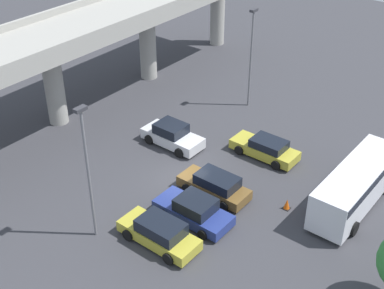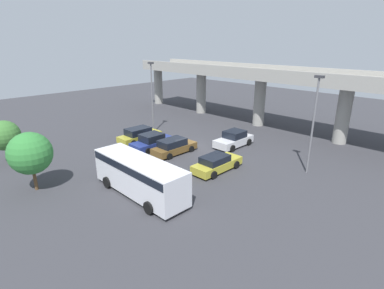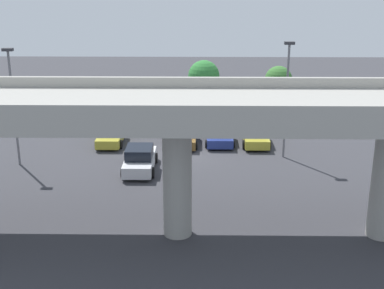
{
  "view_description": "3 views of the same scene",
  "coord_description": "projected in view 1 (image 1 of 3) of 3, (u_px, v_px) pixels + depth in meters",
  "views": [
    {
      "loc": [
        -22.02,
        -18.09,
        20.96
      ],
      "look_at": [
        2.11,
        1.03,
        1.4
      ],
      "focal_mm": 50.0,
      "sensor_mm": 36.0,
      "label": 1
    },
    {
      "loc": [
        21.12,
        -20.88,
        10.62
      ],
      "look_at": [
        0.94,
        -0.74,
        0.74
      ],
      "focal_mm": 28.0,
      "sensor_mm": 36.0,
      "label": 2
    },
    {
      "loc": [
        -1.11,
        37.5,
        13.13
      ],
      "look_at": [
        -0.58,
        1.88,
        1.31
      ],
      "focal_mm": 50.0,
      "sensor_mm": 36.0,
      "label": 3
    }
  ],
  "objects": [
    {
      "name": "traffic_cone",
      "position": [
        287.0,
        204.0,
        32.69
      ],
      "size": [
        0.44,
        0.44,
        0.7
      ],
      "color": "black",
      "rests_on": "ground_plane"
    },
    {
      "name": "shuttle_bus",
      "position": [
        357.0,
        183.0,
        32.37
      ],
      "size": [
        8.39,
        2.65,
        2.69
      ],
      "rotation": [
        0.0,
        0.0,
        3.14
      ],
      "color": "silver",
      "rests_on": "ground_plane"
    },
    {
      "name": "parked_car_4",
      "position": [
        266.0,
        148.0,
        37.4
      ],
      "size": [
        2.05,
        4.85,
        1.43
      ],
      "rotation": [
        0.0,
        0.0,
        1.57
      ],
      "color": "gold",
      "rests_on": "ground_plane"
    },
    {
      "name": "highway_overpass",
      "position": [
        49.0,
        51.0,
        38.73
      ],
      "size": [
        43.27,
        6.26,
        7.63
      ],
      "color": "#9E9B93",
      "rests_on": "ground_plane"
    },
    {
      "name": "parked_car_1",
      "position": [
        194.0,
        210.0,
        31.63
      ],
      "size": [
        2.25,
        4.82,
        1.58
      ],
      "rotation": [
        0.0,
        0.0,
        1.57
      ],
      "color": "navy",
      "rests_on": "ground_plane"
    },
    {
      "name": "parked_car_3",
      "position": [
        172.0,
        135.0,
        38.67
      ],
      "size": [
        2.17,
        4.63,
        1.68
      ],
      "rotation": [
        0.0,
        0.0,
        -1.57
      ],
      "color": "silver",
      "rests_on": "ground_plane"
    },
    {
      "name": "lamp_post_mid_lot",
      "position": [
        251.0,
        51.0,
        41.68
      ],
      "size": [
        0.7,
        0.35,
        8.13
      ],
      "color": "slate",
      "rests_on": "ground_plane"
    },
    {
      "name": "parked_car_2",
      "position": [
        215.0,
        185.0,
        33.67
      ],
      "size": [
        2.04,
        4.71,
        1.52
      ],
      "rotation": [
        0.0,
        0.0,
        1.57
      ],
      "color": "brown",
      "rests_on": "ground_plane"
    },
    {
      "name": "ground_plane",
      "position": [
        184.0,
        181.0,
        35.29
      ],
      "size": [
        90.39,
        90.39,
        0.0
      ],
      "primitive_type": "plane",
      "color": "#38383D"
    },
    {
      "name": "parked_car_0",
      "position": [
        160.0,
        233.0,
        29.9
      ],
      "size": [
        2.11,
        4.88,
        1.59
      ],
      "rotation": [
        0.0,
        0.0,
        1.57
      ],
      "color": "gold",
      "rests_on": "ground_plane"
    },
    {
      "name": "lamp_post_near_aisle",
      "position": [
        87.0,
        165.0,
        28.28
      ],
      "size": [
        0.7,
        0.35,
        8.34
      ],
      "color": "slate",
      "rests_on": "ground_plane"
    }
  ]
}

